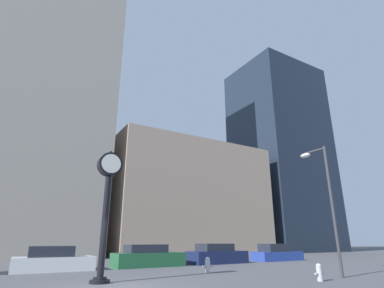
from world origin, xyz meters
TOP-DOWN VIEW (x-y plane):
  - building_tall_tower at (-3.11, 24.00)m, footprint 15.31×12.00m
  - building_storefront_row at (16.11, 24.00)m, footprint 20.49×12.00m
  - building_glass_modern at (35.25, 24.00)m, footprint 14.00×12.00m
  - street_clock at (-0.14, 1.65)m, footprint 1.03×0.80m
  - car_white at (-1.14, 7.98)m, footprint 4.27×2.10m
  - car_green at (4.51, 7.93)m, footprint 4.63×1.83m
  - car_navy at (10.00, 7.99)m, footprint 4.70×1.98m
  - car_blue at (16.29, 8.19)m, footprint 4.52×1.73m
  - fire_hydrant_near at (5.70, 2.76)m, footprint 0.61×0.26m
  - fire_hydrant_far at (7.84, -2.41)m, footprint 0.54×0.23m
  - street_lamp_right at (9.80, -1.72)m, footprint 0.36×1.57m

SIDE VIEW (x-z plane):
  - fire_hydrant_far at x=7.84m, z-range 0.01..0.70m
  - fire_hydrant_near at x=5.70m, z-range 0.01..0.79m
  - car_white at x=-1.14m, z-range -0.11..1.21m
  - car_blue at x=16.29m, z-range -0.11..1.24m
  - car_green at x=4.51m, z-range -0.10..1.27m
  - car_navy at x=10.00m, z-range -0.11..1.29m
  - street_clock at x=-0.14m, z-range 0.74..6.17m
  - street_lamp_right at x=9.80m, z-range 1.04..7.28m
  - building_storefront_row at x=16.11m, z-range 0.00..13.75m
  - building_glass_modern at x=35.25m, z-range 0.00..31.63m
  - building_tall_tower at x=-3.11m, z-range 0.00..39.96m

